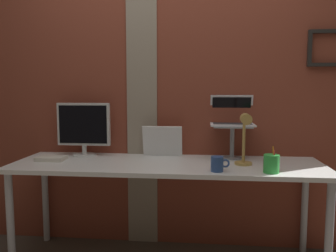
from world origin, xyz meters
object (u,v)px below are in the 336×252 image
object	(u,v)px
desk_lamp	(245,134)
whiteboard_panel	(162,141)
laptop	(232,116)
pen_cup	(271,164)
monitor	(84,127)
coffee_mug	(218,164)

from	to	relation	value
desk_lamp	whiteboard_panel	bearing A→B (deg)	154.00
laptop	pen_cup	size ratio (longest dim) A/B	1.96
laptop	monitor	bearing A→B (deg)	-176.61
monitor	laptop	world-z (taller)	laptop
whiteboard_panel	desk_lamp	world-z (taller)	desk_lamp
laptop	coffee_mug	world-z (taller)	laptop
laptop	whiteboard_panel	bearing A→B (deg)	-176.43
whiteboard_panel	pen_cup	size ratio (longest dim) A/B	1.84
monitor	pen_cup	distance (m)	1.42
pen_cup	desk_lamp	bearing A→B (deg)	131.33
monitor	coffee_mug	world-z (taller)	monitor
laptop	desk_lamp	world-z (taller)	laptop
coffee_mug	desk_lamp	bearing A→B (deg)	41.97
pen_cup	coffee_mug	size ratio (longest dim) A/B	1.39
laptop	desk_lamp	size ratio (longest dim) A/B	0.90
monitor	whiteboard_panel	size ratio (longest dim) A/B	1.36
laptop	pen_cup	bearing A→B (deg)	-66.82
whiteboard_panel	pen_cup	distance (m)	0.86
monitor	coffee_mug	size ratio (longest dim) A/B	3.48
desk_lamp	pen_cup	xyz separation A→B (m)	(0.15, -0.17, -0.16)
monitor	whiteboard_panel	xyz separation A→B (m)	(0.61, 0.03, -0.11)
monitor	desk_lamp	size ratio (longest dim) A/B	1.15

